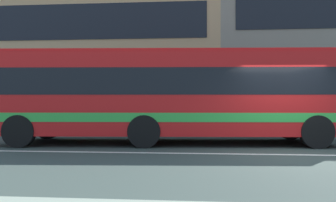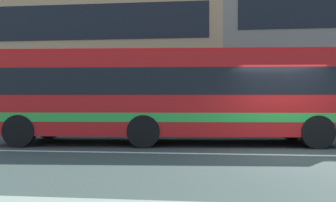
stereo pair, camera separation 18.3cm
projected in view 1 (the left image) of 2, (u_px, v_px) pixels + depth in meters
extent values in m
plane|color=#36433E|center=(295.00, 155.00, 8.83)|extent=(160.00, 160.00, 0.00)
cube|color=silver|center=(295.00, 155.00, 8.83)|extent=(60.00, 0.16, 0.01)
cube|color=#214D1E|center=(251.00, 125.00, 14.44)|extent=(21.49, 1.10, 0.80)
cube|color=tan|center=(87.00, 51.00, 25.30)|extent=(19.33, 11.42, 10.43)
cube|color=black|center=(55.00, 22.00, 19.59)|extent=(17.78, 0.04, 2.09)
cube|color=red|center=(167.00, 95.00, 11.29)|extent=(11.16, 3.22, 2.58)
cube|color=black|center=(167.00, 83.00, 11.29)|extent=(10.50, 3.20, 0.83)
cube|color=green|center=(167.00, 116.00, 11.29)|extent=(10.95, 3.23, 0.28)
cube|color=red|center=(167.00, 55.00, 11.28)|extent=(10.70, 2.79, 0.12)
cube|color=black|center=(332.00, 83.00, 11.16)|extent=(0.16, 2.13, 0.91)
cylinder|color=black|center=(290.00, 126.00, 12.36)|extent=(1.02, 0.34, 1.00)
cylinder|color=black|center=(317.00, 132.00, 10.02)|extent=(1.02, 0.34, 1.00)
cylinder|color=black|center=(150.00, 126.00, 12.47)|extent=(1.02, 0.34, 1.00)
cylinder|color=black|center=(144.00, 131.00, 10.13)|extent=(1.02, 0.34, 1.00)
cylinder|color=black|center=(48.00, 126.00, 12.56)|extent=(1.02, 0.34, 1.00)
cylinder|color=black|center=(19.00, 131.00, 10.22)|extent=(1.02, 0.34, 1.00)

